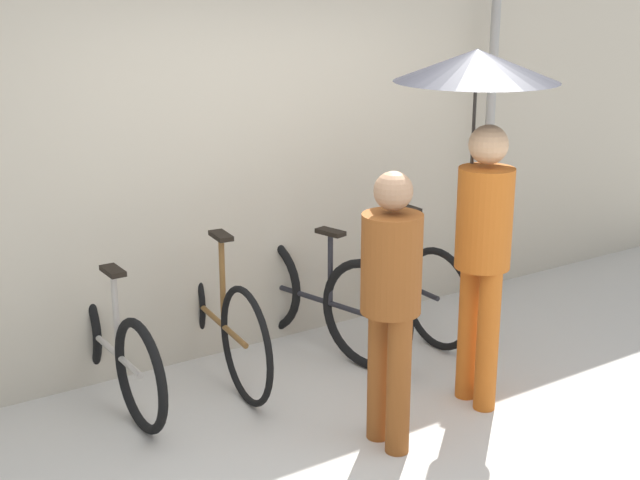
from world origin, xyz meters
TOP-DOWN VIEW (x-y plane):
  - ground_plane at (0.00, 0.00)m, footprint 30.00×30.00m
  - back_wall at (0.00, 1.91)m, footprint 10.14×0.12m
  - parked_bicycle_0 at (-1.07, 1.63)m, footprint 0.44×1.64m
  - parked_bicycle_1 at (-0.36, 1.65)m, footprint 0.44×1.79m
  - parked_bicycle_2 at (0.36, 1.58)m, footprint 0.58×1.67m
  - parked_bicycle_3 at (1.07, 1.64)m, footprint 0.44×1.77m
  - pedestrian_leading at (-0.01, 0.24)m, footprint 0.32×0.32m
  - pedestrian_center at (0.74, 0.44)m, footprint 0.93×0.93m
  - awning_pole at (2.04, 1.68)m, footprint 0.07×0.07m

SIDE VIEW (x-z plane):
  - ground_plane at x=0.00m, z-range 0.00..0.00m
  - parked_bicycle_0 at x=-1.07m, z-range -0.14..0.84m
  - parked_bicycle_3 at x=1.07m, z-range -0.15..0.90m
  - parked_bicycle_2 at x=0.36m, z-range -0.12..0.89m
  - parked_bicycle_1 at x=-0.36m, z-range -0.11..0.88m
  - pedestrian_leading at x=-0.01m, z-range 0.12..1.66m
  - awning_pole at x=2.04m, z-range 0.00..2.33m
  - back_wall at x=0.00m, z-range 0.00..2.53m
  - pedestrian_center at x=0.74m, z-range 0.56..2.65m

